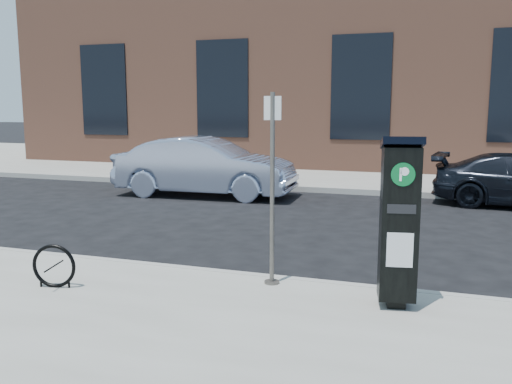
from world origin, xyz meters
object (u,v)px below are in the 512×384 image
at_px(parking_kiosk, 399,221).
at_px(car_silver, 205,167).
at_px(sign_pole, 272,191).
at_px(bike_rack, 54,266).

bearing_deg(parking_kiosk, car_silver, 117.31).
bearing_deg(sign_pole, parking_kiosk, -20.64).
xyz_separation_m(parking_kiosk, car_silver, (-5.45, 7.15, -0.35)).
distance_m(sign_pole, car_silver, 7.88).
xyz_separation_m(sign_pole, bike_rack, (-2.52, -1.00, -0.92)).
distance_m(bike_rack, car_silver, 7.95).
relative_size(sign_pole, bike_rack, 4.33).
xyz_separation_m(parking_kiosk, sign_pole, (-1.56, 0.33, 0.21)).
height_order(sign_pole, car_silver, sign_pole).
relative_size(parking_kiosk, sign_pole, 0.80).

